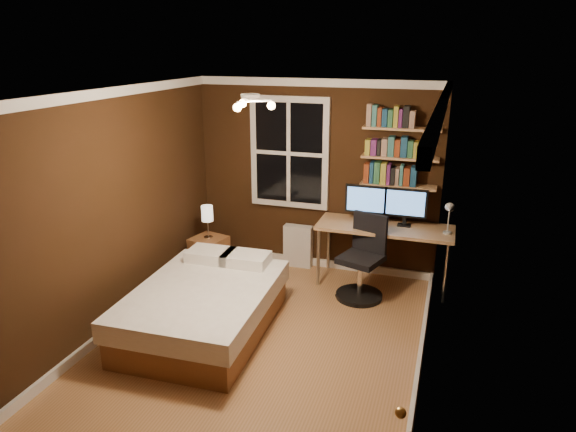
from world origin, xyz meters
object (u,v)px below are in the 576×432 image
(desk, at_px, (385,231))
(desk_lamp, at_px, (449,218))
(nightstand, at_px, (209,256))
(radiator, at_px, (298,246))
(bedside_lamp, at_px, (208,222))
(monitor_left, at_px, (365,204))
(office_chair, at_px, (362,267))
(monitor_right, at_px, (405,207))
(bed, at_px, (205,307))

(desk, xyz_separation_m, desk_lamp, (0.73, -0.11, 0.28))
(desk_lamp, bearing_deg, nightstand, -174.89)
(radiator, bearing_deg, bedside_lamp, -150.14)
(desk, relative_size, desk_lamp, 3.75)
(nightstand, distance_m, desk_lamp, 3.06)
(nightstand, relative_size, radiator, 0.87)
(monitor_left, relative_size, desk_lamp, 1.17)
(office_chair, bearing_deg, monitor_right, 68.10)
(nightstand, height_order, bedside_lamp, bedside_lamp)
(bedside_lamp, xyz_separation_m, desk_lamp, (2.95, 0.26, 0.28))
(monitor_right, xyz_separation_m, desk_lamp, (0.51, -0.19, -0.02))
(bed, relative_size, monitor_right, 3.71)
(desk, bearing_deg, bedside_lamp, -170.38)
(desk_lamp, bearing_deg, bedside_lamp, -174.89)
(bedside_lamp, xyz_separation_m, desk, (2.22, 0.38, 0.00))
(bedside_lamp, bearing_deg, monitor_right, 10.65)
(monitor_left, bearing_deg, monitor_right, 0.00)
(office_chair, bearing_deg, nightstand, -162.59)
(bed, distance_m, desk_lamp, 2.93)
(bed, relative_size, desk_lamp, 4.33)
(bedside_lamp, height_order, office_chair, office_chair)
(bed, height_order, monitor_left, monitor_left)
(nightstand, xyz_separation_m, monitor_left, (1.95, 0.46, 0.77))
(bedside_lamp, relative_size, desk_lamp, 0.99)
(bed, bearing_deg, bedside_lamp, 112.36)
(bedside_lamp, height_order, monitor_left, monitor_left)
(bed, distance_m, monitor_right, 2.66)
(bedside_lamp, relative_size, monitor_right, 0.85)
(bed, relative_size, monitor_left, 3.71)
(nightstand, bearing_deg, office_chair, 12.37)
(desk, bearing_deg, desk_lamp, -8.72)
(nightstand, relative_size, bedside_lamp, 1.16)
(desk_lamp, xyz_separation_m, office_chair, (-0.92, -0.29, -0.62))
(desk, distance_m, monitor_left, 0.41)
(bed, bearing_deg, desk, 44.04)
(monitor_right, bearing_deg, desk_lamp, -20.81)
(bed, relative_size, bedside_lamp, 4.38)
(bed, xyz_separation_m, desk_lamp, (2.35, 1.58, 0.73))
(nightstand, relative_size, monitor_left, 0.98)
(monitor_left, bearing_deg, office_chair, -80.91)
(bed, height_order, desk_lamp, desk_lamp)
(desk_lamp, bearing_deg, office_chair, -162.50)
(bed, height_order, bedside_lamp, bedside_lamp)
(bedside_lamp, distance_m, desk_lamp, 2.98)
(bedside_lamp, xyz_separation_m, office_chair, (2.03, -0.03, -0.33))
(nightstand, relative_size, monitor_right, 0.98)
(bed, height_order, radiator, bed)
(desk, bearing_deg, office_chair, -115.03)
(monitor_left, distance_m, desk_lamp, 1.02)
(radiator, bearing_deg, monitor_left, -8.68)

